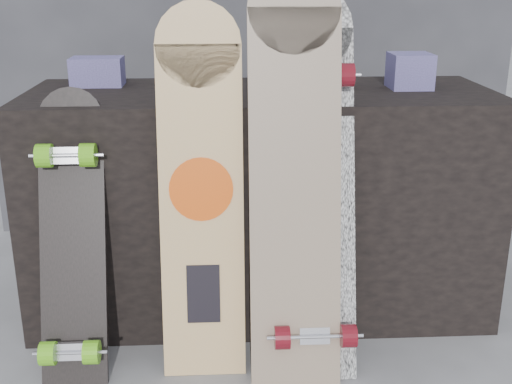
{
  "coord_description": "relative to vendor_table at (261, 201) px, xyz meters",
  "views": [
    {
      "loc": [
        -0.13,
        -1.68,
        1.18
      ],
      "look_at": [
        -0.03,
        0.2,
        0.54
      ],
      "focal_mm": 45.0,
      "sensor_mm": 36.0,
      "label": 1
    }
  ],
  "objects": [
    {
      "name": "ground",
      "position": [
        0.0,
        -0.5,
        -0.4
      ],
      "size": [
        60.0,
        60.0,
        0.0
      ],
      "primitive_type": "plane",
      "color": "slate",
      "rests_on": "ground"
    },
    {
      "name": "merch_box_flat",
      "position": [
        0.21,
        0.06,
        0.43
      ],
      "size": [
        0.22,
        0.1,
        0.06
      ],
      "primitive_type": "cube",
      "color": "#D1B78C",
      "rests_on": "vendor_table"
    },
    {
      "name": "vendor_table",
      "position": [
        0.0,
        0.0,
        0.0
      ],
      "size": [
        1.6,
        0.6,
        0.8
      ],
      "primitive_type": "cube",
      "color": "black",
      "rests_on": "ground"
    },
    {
      "name": "longboard_geisha",
      "position": [
        -0.2,
        -0.37,
        0.19
      ],
      "size": [
        0.25,
        0.21,
        1.11
      ],
      "rotation": [
        -0.18,
        0.0,
        0.0
      ],
      "color": "tan",
      "rests_on": "ground"
    },
    {
      "name": "longboard_celtic",
      "position": [
        0.07,
        -0.41,
        0.25
      ],
      "size": [
        0.27,
        0.28,
        1.22
      ],
      "rotation": [
        -0.21,
        0.0,
        0.0
      ],
      "color": "beige",
      "rests_on": "ground"
    },
    {
      "name": "merch_box_small",
      "position": [
        0.52,
        0.02,
        0.46
      ],
      "size": [
        0.14,
        0.14,
        0.12
      ],
      "primitive_type": "cube",
      "color": "navy",
      "rests_on": "vendor_table"
    },
    {
      "name": "longboard_cascadia",
      "position": [
        0.13,
        -0.35,
        0.2
      ],
      "size": [
        0.27,
        0.4,
        1.16
      ],
      "rotation": [
        -0.29,
        0.0,
        0.0
      ],
      "color": "white",
      "rests_on": "ground"
    },
    {
      "name": "merch_box_purple",
      "position": [
        -0.57,
        0.14,
        0.45
      ],
      "size": [
        0.18,
        0.12,
        0.1
      ],
      "primitive_type": "cube",
      "color": "navy",
      "rests_on": "vendor_table"
    },
    {
      "name": "skateboard_dark",
      "position": [
        -0.59,
        -0.38,
        0.04
      ],
      "size": [
        0.2,
        0.35,
        0.86
      ],
      "rotation": [
        -0.32,
        0.0,
        0.0
      ],
      "color": "black",
      "rests_on": "ground"
    }
  ]
}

